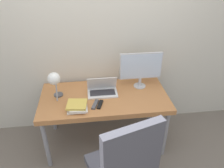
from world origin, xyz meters
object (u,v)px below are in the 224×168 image
at_px(monitor, 141,68).
at_px(office_chair, 125,165).
at_px(laptop, 102,90).
at_px(book_stack, 77,107).
at_px(desk_lamp, 54,80).

height_order(monitor, office_chair, monitor).
bearing_deg(laptop, book_stack, -135.46).
relative_size(monitor, office_chair, 0.45).
bearing_deg(office_chair, monitor, 70.84).
bearing_deg(office_chair, laptop, 96.16).
xyz_separation_m(monitor, office_chair, (-0.37, -1.08, -0.37)).
xyz_separation_m(office_chair, book_stack, (-0.40, 0.69, 0.14)).
bearing_deg(desk_lamp, laptop, 11.81).
bearing_deg(book_stack, laptop, 44.54).
relative_size(laptop, desk_lamp, 0.95).
distance_m(laptop, book_stack, 0.41).
bearing_deg(book_stack, desk_lamp, 142.09).
bearing_deg(monitor, laptop, -168.30).
relative_size(desk_lamp, book_stack, 1.60).
distance_m(laptop, desk_lamp, 0.58).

